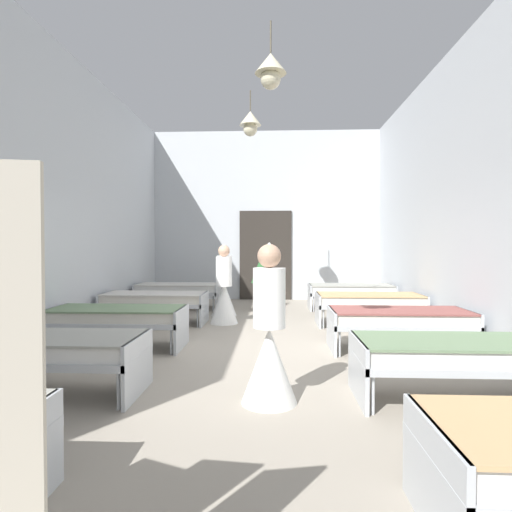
# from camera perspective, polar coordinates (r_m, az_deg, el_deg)

# --- Properties ---
(ground_plane) EXTENTS (6.67, 11.74, 0.10)m
(ground_plane) POSITION_cam_1_polar(r_m,az_deg,el_deg) (6.11, -0.01, -12.86)
(ground_plane) COLOR #9E9384
(room_shell) EXTENTS (6.47, 11.34, 4.56)m
(room_shell) POSITION_cam_1_polar(r_m,az_deg,el_deg) (7.27, 0.47, 7.93)
(room_shell) COLOR silver
(room_shell) RESTS_ON ground
(bed_left_row_1) EXTENTS (1.90, 0.84, 0.57)m
(bed_left_row_1) POSITION_cam_1_polar(r_m,az_deg,el_deg) (4.72, -26.55, -11.18)
(bed_left_row_1) COLOR #B7BCC1
(bed_left_row_1) RESTS_ON ground
(bed_right_row_1) EXTENTS (1.90, 0.84, 0.57)m
(bed_right_row_1) POSITION_cam_1_polar(r_m,az_deg,el_deg) (4.48, 25.55, -11.84)
(bed_right_row_1) COLOR #B7BCC1
(bed_right_row_1) RESTS_ON ground
(bed_left_row_2) EXTENTS (1.90, 0.84, 0.57)m
(bed_left_row_2) POSITION_cam_1_polar(r_m,az_deg,el_deg) (6.42, -18.17, -7.80)
(bed_left_row_2) COLOR #B7BCC1
(bed_left_row_2) RESTS_ON ground
(bed_right_row_2) EXTENTS (1.90, 0.84, 0.57)m
(bed_right_row_2) POSITION_cam_1_polar(r_m,az_deg,el_deg) (6.24, 18.69, -8.05)
(bed_right_row_2) COLOR #B7BCC1
(bed_right_row_2) RESTS_ON ground
(bed_left_row_3) EXTENTS (1.90, 0.84, 0.57)m
(bed_left_row_3) POSITION_cam_1_polar(r_m,az_deg,el_deg) (8.20, -13.42, -5.77)
(bed_left_row_3) COLOR #B7BCC1
(bed_left_row_3) RESTS_ON ground
(bed_right_row_3) EXTENTS (1.90, 0.84, 0.57)m
(bed_right_row_3) POSITION_cam_1_polar(r_m,az_deg,el_deg) (8.07, 14.94, -5.90)
(bed_right_row_3) COLOR #B7BCC1
(bed_right_row_3) RESTS_ON ground
(bed_left_row_4) EXTENTS (1.90, 0.84, 0.57)m
(bed_left_row_4) POSITION_cam_1_polar(r_m,az_deg,el_deg) (10.03, -10.40, -4.46)
(bed_left_row_4) COLOR #B7BCC1
(bed_left_row_4) RESTS_ON ground
(bed_right_row_4) EXTENTS (1.90, 0.84, 0.57)m
(bed_right_row_4) POSITION_cam_1_polar(r_m,az_deg,el_deg) (9.92, 12.60, -4.53)
(bed_right_row_4) COLOR #B7BCC1
(bed_right_row_4) RESTS_ON ground
(nurse_near_aisle) EXTENTS (0.52, 0.52, 1.49)m
(nurse_near_aisle) POSITION_cam_1_polar(r_m,az_deg,el_deg) (7.99, -4.32, -5.28)
(nurse_near_aisle) COLOR white
(nurse_near_aisle) RESTS_ON ground
(nurse_mid_aisle) EXTENTS (0.52, 0.52, 1.49)m
(nurse_mid_aisle) POSITION_cam_1_polar(r_m,az_deg,el_deg) (4.01, 1.78, -11.96)
(nurse_mid_aisle) COLOR white
(nurse_mid_aisle) RESTS_ON ground
(nurse_far_aisle) EXTENTS (0.52, 0.52, 1.49)m
(nurse_far_aisle) POSITION_cam_1_polar(r_m,az_deg,el_deg) (8.87, -4.32, -4.61)
(nurse_far_aisle) COLOR white
(nurse_far_aisle) RESTS_ON ground
(potted_plant) EXTENTS (0.45, 0.45, 1.21)m
(potted_plant) POSITION_cam_1_polar(r_m,az_deg,el_deg) (9.81, 0.65, -3.00)
(potted_plant) COLOR brown
(potted_plant) RESTS_ON ground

